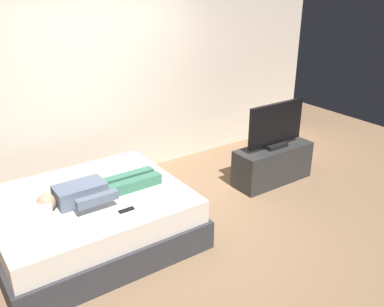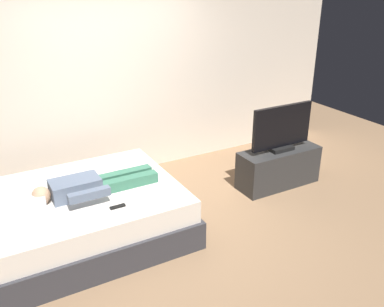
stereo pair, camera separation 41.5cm
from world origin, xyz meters
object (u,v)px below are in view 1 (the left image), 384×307
at_px(tv, 276,126).
at_px(tv_stand, 272,164).
at_px(bed, 91,219).
at_px(remote, 126,210).
at_px(person, 93,191).
at_px(pillow, 20,210).

bearing_deg(tv, tv_stand, -90.00).
xyz_separation_m(bed, remote, (0.18, -0.48, 0.29)).
distance_m(remote, tv, 2.39).
relative_size(bed, tv, 2.20).
height_order(person, remote, person).
distance_m(bed, tv_stand, 2.52).
relative_size(bed, tv_stand, 1.76).
bearing_deg(tv, pillow, 178.89).
xyz_separation_m(person, remote, (0.15, -0.40, -0.07)).
height_order(remote, tv, tv).
height_order(pillow, tv_stand, pillow).
bearing_deg(remote, bed, 110.51).
xyz_separation_m(pillow, remote, (0.83, -0.48, -0.05)).
distance_m(bed, tv, 2.57).
relative_size(bed, pillow, 4.04).
relative_size(remote, tv, 0.17).
relative_size(bed, remote, 12.92).
distance_m(remote, tv_stand, 2.40).
xyz_separation_m(bed, person, (0.03, -0.08, 0.36)).
xyz_separation_m(pillow, tv_stand, (3.17, -0.06, -0.35)).
height_order(person, tv, tv).
distance_m(pillow, tv, 3.18).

